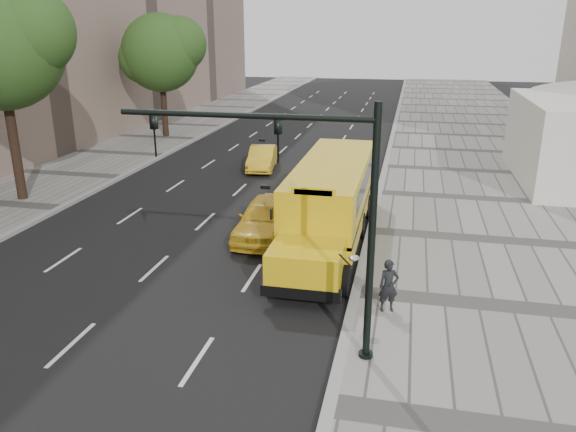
% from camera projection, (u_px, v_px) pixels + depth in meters
% --- Properties ---
extents(ground, '(140.00, 140.00, 0.00)m').
position_uv_depth(ground, '(228.00, 223.00, 23.75)').
color(ground, black).
rests_on(ground, ground).
extents(sidewalk_museum, '(12.00, 140.00, 0.15)m').
position_uv_depth(sidewalk_museum, '(529.00, 244.00, 21.28)').
color(sidewalk_museum, gray).
rests_on(sidewalk_museum, ground).
extents(sidewalk_far, '(6.00, 140.00, 0.15)m').
position_uv_depth(sidewalk_far, '(1.00, 205.00, 25.96)').
color(sidewalk_far, gray).
rests_on(sidewalk_far, ground).
extents(curb_museum, '(0.30, 140.00, 0.15)m').
position_uv_depth(curb_museum, '(370.00, 232.00, 22.50)').
color(curb_museum, gray).
rests_on(curb_museum, ground).
extents(curb_far, '(0.30, 140.00, 0.15)m').
position_uv_depth(curb_far, '(59.00, 209.00, 25.35)').
color(curb_far, gray).
rests_on(curb_far, ground).
extents(tree_b, '(6.27, 5.57, 9.88)m').
position_uv_depth(tree_b, '(1.00, 45.00, 24.40)').
color(tree_b, black).
rests_on(tree_b, ground).
extents(tree_c, '(6.17, 5.48, 8.85)m').
position_uv_depth(tree_c, '(162.00, 52.00, 39.90)').
color(tree_c, black).
rests_on(tree_c, ground).
extents(school_bus, '(2.96, 11.56, 3.19)m').
position_uv_depth(school_bus, '(331.00, 195.00, 21.56)').
color(school_bus, gold).
rests_on(school_bus, ground).
extents(taxi_near, '(1.89, 4.66, 1.59)m').
position_uv_depth(taxi_near, '(266.00, 218.00, 21.94)').
color(taxi_near, gold).
rests_on(taxi_near, ground).
extents(taxi_far, '(1.95, 4.18, 1.33)m').
position_uv_depth(taxi_far, '(262.00, 158.00, 32.49)').
color(taxi_far, gold).
rests_on(taxi_far, ground).
extents(pedestrian, '(0.65, 0.52, 1.55)m').
position_uv_depth(pedestrian, '(389.00, 286.00, 15.91)').
color(pedestrian, black).
rests_on(pedestrian, sidewalk_museum).
extents(traffic_signal, '(6.18, 0.36, 6.40)m').
position_uv_depth(traffic_signal, '(312.00, 201.00, 12.94)').
color(traffic_signal, black).
rests_on(traffic_signal, ground).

